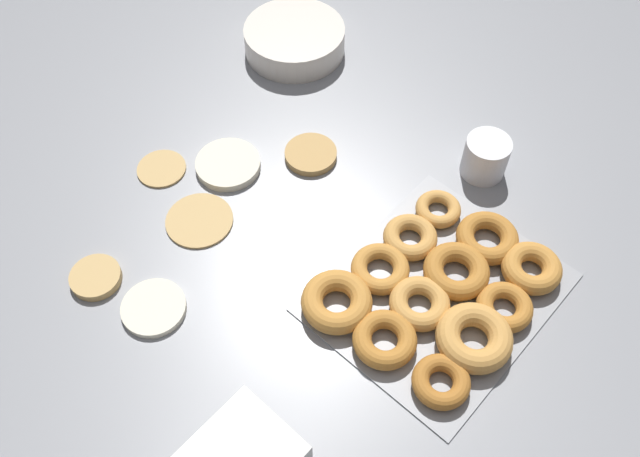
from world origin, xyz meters
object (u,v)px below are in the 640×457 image
object	(u,v)px
pancake_1	(228,164)
pancake_5	(154,308)
pancake_2	(311,154)
batter_bowl	(295,39)
donut_tray	(438,291)
pancake_4	(96,277)
paper_cup	(485,157)
pancake_0	(199,220)
pancake_3	(161,168)

from	to	relation	value
pancake_1	pancake_5	distance (m)	0.31
pancake_2	batter_bowl	size ratio (longest dim) A/B	0.46
pancake_2	batter_bowl	distance (m)	0.30
pancake_2	donut_tray	xyz separation A→B (m)	(-0.08, -0.35, 0.01)
pancake_4	paper_cup	bearing A→B (deg)	-28.29
pancake_1	pancake_2	xyz separation A→B (m)	(0.12, -0.10, -0.00)
pancake_1	pancake_4	size ratio (longest dim) A/B	1.43
pancake_0	pancake_3	size ratio (longest dim) A/B	1.31
pancake_3	batter_bowl	xyz separation A→B (m)	(0.40, 0.05, 0.02)
pancake_5	donut_tray	size ratio (longest dim) A/B	0.27
donut_tray	pancake_4	bearing A→B (deg)	129.01
pancake_0	batter_bowl	distance (m)	0.47
pancake_1	paper_cup	size ratio (longest dim) A/B	1.48
pancake_2	pancake_0	bearing A→B (deg)	169.99
pancake_1	paper_cup	world-z (taller)	paper_cup
pancake_1	paper_cup	distance (m)	0.46
pancake_3	pancake_5	xyz separation A→B (m)	(-0.20, -0.22, 0.00)
pancake_1	pancake_5	size ratio (longest dim) A/B	1.16
pancake_5	donut_tray	bearing A→B (deg)	-44.76
pancake_2	batter_bowl	bearing A→B (deg)	49.16
pancake_2	pancake_4	world-z (taller)	same
pancake_0	pancake_3	bearing A→B (deg)	77.11
pancake_0	pancake_5	distance (m)	0.18
pancake_5	donut_tray	xyz separation A→B (m)	(0.32, -0.32, 0.01)
pancake_1	pancake_4	xyz separation A→B (m)	(-0.31, -0.02, -0.00)
pancake_4	pancake_1	bearing A→B (deg)	3.20
pancake_4	pancake_5	distance (m)	0.12
paper_cup	pancake_3	bearing A→B (deg)	132.04
donut_tray	pancake_0	bearing A→B (deg)	111.58
pancake_5	pancake_3	bearing A→B (deg)	47.75
pancake_4	batter_bowl	world-z (taller)	batter_bowl
pancake_2	donut_tray	bearing A→B (deg)	-103.25
pancake_3	pancake_5	distance (m)	0.29
pancake_4	batter_bowl	size ratio (longest dim) A/B	0.40
batter_bowl	paper_cup	world-z (taller)	paper_cup
pancake_0	batter_bowl	bearing A→B (deg)	23.11
pancake_2	pancake_3	xyz separation A→B (m)	(-0.21, 0.18, -0.00)
pancake_1	pancake_4	world-z (taller)	same
pancake_3	pancake_5	size ratio (longest dim) A/B	0.87
pancake_1	pancake_4	distance (m)	0.31
pancake_2	pancake_3	size ratio (longest dim) A/B	1.08
paper_cup	donut_tray	bearing A→B (deg)	-159.99
pancake_1	paper_cup	bearing A→B (deg)	-48.77
pancake_5	batter_bowl	bearing A→B (deg)	23.64
pancake_4	pancake_5	xyz separation A→B (m)	(0.03, -0.11, -0.00)
pancake_0	pancake_5	xyz separation A→B (m)	(-0.16, -0.08, 0.00)
pancake_1	pancake_2	distance (m)	0.15
pancake_3	pancake_5	bearing A→B (deg)	-132.25
donut_tray	pancake_1	bearing A→B (deg)	94.79
batter_bowl	pancake_1	bearing A→B (deg)	-157.25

